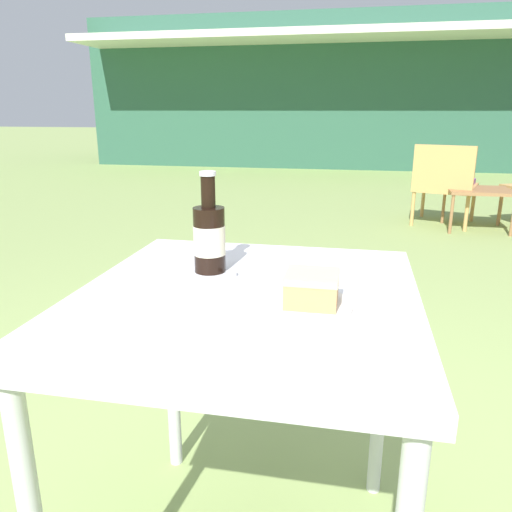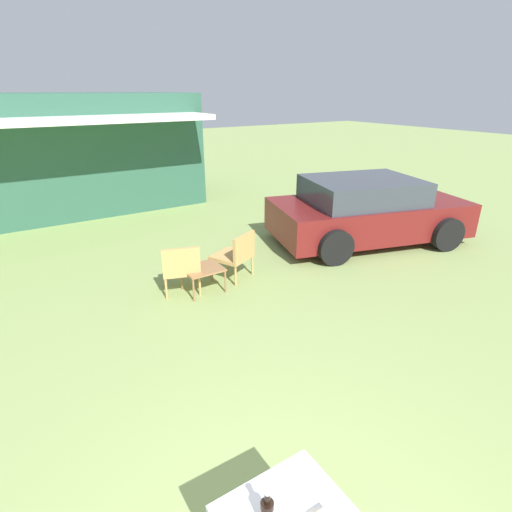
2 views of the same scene
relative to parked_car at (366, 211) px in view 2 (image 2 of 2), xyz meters
name	(u,v)px [view 2 (image 2 of 2)]	position (x,y,z in m)	size (l,w,h in m)	color
cabin_building	(8,156)	(-5.88, 6.16, 0.80)	(8.91, 4.49, 2.85)	#2D5B47
parked_car	(366,211)	(0.00, 0.00, 0.00)	(4.22, 2.84, 1.31)	maroon
wicker_chair_cushioned	(181,266)	(-4.10, -0.11, -0.21)	(0.70, 0.70, 0.80)	tan
wicker_chair_plain	(236,253)	(-3.14, -0.12, -0.20)	(0.74, 0.74, 0.80)	tan
garden_side_table	(203,270)	(-3.81, -0.26, -0.29)	(0.58, 0.51, 0.40)	#996B42
cola_bottle_near	(267,511)	(-5.29, -4.22, 0.19)	(0.08, 0.08, 0.24)	black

